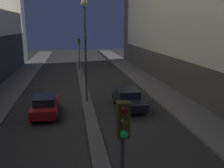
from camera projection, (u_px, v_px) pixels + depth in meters
name	position (u px, v px, depth m)	size (l,w,h in m)	color
median_strip	(85.00, 93.00, 23.70)	(0.81, 39.01, 0.13)	#56544F
traffic_light_near	(123.00, 147.00, 6.18)	(0.32, 0.42, 4.37)	#383838
traffic_light_mid	(79.00, 47.00, 34.63)	(0.32, 0.42, 4.37)	#383838
street_lamp	(85.00, 30.00, 19.60)	(0.57, 0.57, 8.13)	#383838
car_left_lane	(45.00, 105.00, 17.71)	(1.71, 4.06, 1.47)	maroon
car_right_lane	(128.00, 99.00, 19.34)	(1.94, 4.24, 1.42)	black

